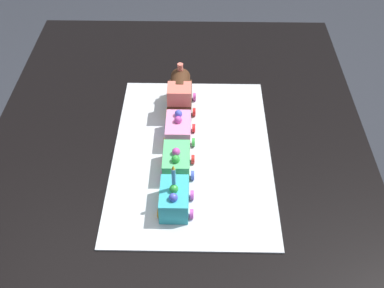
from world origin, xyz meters
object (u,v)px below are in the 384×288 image
at_px(birthday_candle, 175,175).
at_px(cake_car_flatbed_bubblegum, 180,130).
at_px(cake_locomotive, 181,94).
at_px(cake_car_tanker_turquoise, 176,199).
at_px(dining_table, 178,186).
at_px(cake_car_gondola_mint_green, 178,162).

bearing_deg(birthday_candle, cake_car_flatbed_bubblegum, 180.00).
height_order(cake_locomotive, birthday_candle, birthday_candle).
distance_m(cake_car_flatbed_bubblegum, birthday_candle, 0.24).
relative_size(cake_locomotive, cake_car_flatbed_bubblegum, 1.40).
bearing_deg(cake_car_tanker_turquoise, cake_locomotive, -180.00).
xyz_separation_m(dining_table, cake_car_flatbed_bubblegum, (-0.07, 0.00, 0.14)).
bearing_deg(dining_table, cake_locomotive, 178.95).
bearing_deg(cake_car_tanker_turquoise, cake_car_flatbed_bubblegum, 180.00).
bearing_deg(cake_car_gondola_mint_green, cake_locomotive, -180.00).
relative_size(dining_table, cake_car_flatbed_bubblegum, 14.00).
bearing_deg(cake_car_flatbed_bubblegum, cake_car_gondola_mint_green, 0.00).
bearing_deg(dining_table, birthday_candle, 1.32).
distance_m(cake_locomotive, cake_car_tanker_turquoise, 0.37).
height_order(cake_car_gondola_mint_green, cake_car_tanker_turquoise, same).
xyz_separation_m(dining_table, cake_locomotive, (-0.20, 0.00, 0.16)).
distance_m(cake_locomotive, birthday_candle, 0.36).
xyz_separation_m(cake_car_flatbed_bubblegum, cake_car_tanker_turquoise, (0.24, 0.00, 0.00)).
bearing_deg(cake_car_gondola_mint_green, birthday_candle, -0.00).
relative_size(dining_table, birthday_candle, 24.39).
bearing_deg(cake_car_tanker_turquoise, dining_table, -178.74).
xyz_separation_m(cake_locomotive, cake_car_tanker_turquoise, (0.37, 0.00, -0.02)).
bearing_deg(cake_car_flatbed_bubblegum, cake_car_tanker_turquoise, 0.00).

